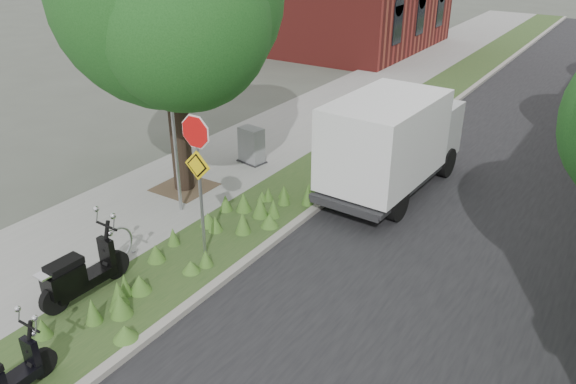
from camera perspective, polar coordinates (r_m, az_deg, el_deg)
name	(u,v)px	position (r m, az deg, el deg)	size (l,w,h in m)	color
ground	(240,292)	(11.17, -4.88, -10.13)	(120.00, 120.00, 0.00)	#4C5147
sidewalk_near	(314,116)	(20.76, 2.67, 7.68)	(3.50, 60.00, 0.12)	gray
verge	(383,130)	(19.59, 9.65, 6.21)	(2.00, 60.00, 0.12)	#2A491F
kerb_near	(411,136)	(19.24, 12.36, 5.62)	(0.20, 60.00, 0.13)	#9E9991
road	(519,159)	(18.44, 22.46, 3.09)	(7.00, 60.00, 0.01)	black
street_tree_main	(168,4)	(14.01, -12.12, 18.21)	(6.21, 5.54, 7.66)	black
bare_post	(174,133)	(13.29, -11.50, 5.90)	(0.08, 0.08, 4.00)	#A5A8AD
bike_hoop	(118,245)	(12.18, -16.89, -5.15)	(0.06, 0.78, 0.77)	#A5A8AD
sign_assembly	(197,158)	(11.23, -9.19, 3.44)	(0.94, 0.08, 3.22)	#A5A8AD
scooter_near	(76,279)	(11.21, -20.76, -8.29)	(0.43, 1.95, 0.93)	black
box_truck	(392,139)	(14.74, 10.56, 5.31)	(2.18, 5.08, 2.26)	#262628
utility_cabinet	(251,146)	(16.42, -3.73, 4.70)	(0.86, 0.65, 1.05)	#262628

